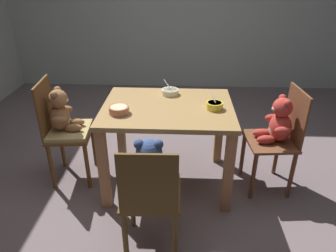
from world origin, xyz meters
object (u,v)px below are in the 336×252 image
Objects in this scene: dining_table at (168,121)px; teddy_chair_near_right at (278,128)px; porridge_bowl_cream_far_center at (170,92)px; porridge_bowl_yellow_near_right at (214,105)px; porridge_bowl_terracotta_near_left at (119,110)px; teddy_chair_near_left at (63,121)px; teddy_chair_near_front at (150,182)px.

teddy_chair_near_right is at bearing -0.91° from dining_table.
porridge_bowl_yellow_near_right is at bearing -38.87° from porridge_bowl_cream_far_center.
porridge_bowl_terracotta_near_left is (-0.37, -0.16, 0.17)m from dining_table.
teddy_chair_near_left is 1.29m from porridge_bowl_yellow_near_right.
teddy_chair_near_left reaches higher than porridge_bowl_cream_far_center.
porridge_bowl_yellow_near_right is (0.44, 0.74, 0.20)m from teddy_chair_near_front.
porridge_bowl_terracotta_near_left is at bearing -156.66° from dining_table.
teddy_chair_near_right is at bearing -53.38° from teddy_chair_near_front.
teddy_chair_near_front is 0.88m from porridge_bowl_yellow_near_right.
porridge_bowl_yellow_near_right is (0.37, -0.04, 0.17)m from dining_table.
porridge_bowl_terracotta_near_left is (-1.27, -0.14, 0.20)m from teddy_chair_near_right.
porridge_bowl_cream_far_center is (0.08, 1.03, 0.19)m from teddy_chair_near_front.
teddy_chair_near_right reaches higher than porridge_bowl_terracotta_near_left.
porridge_bowl_terracotta_near_left reaches higher than dining_table.
teddy_chair_near_right reaches higher than porridge_bowl_yellow_near_right.
teddy_chair_near_right is 0.96m from porridge_bowl_cream_far_center.
porridge_bowl_yellow_near_right is (1.27, -0.07, 0.20)m from teddy_chair_near_left.
dining_table is 1.13× the size of teddy_chair_near_left.
porridge_bowl_cream_far_center is at bearing -21.72° from teddy_chair_near_right.
teddy_chair_near_front is at bearing -49.76° from teddy_chair_near_left.
teddy_chair_near_front is 1.05m from porridge_bowl_cream_far_center.
porridge_bowl_terracotta_near_left is at bearing -170.91° from porridge_bowl_yellow_near_right.
dining_table is at bearing 173.88° from porridge_bowl_yellow_near_right.
dining_table is 7.67× the size of porridge_bowl_yellow_near_right.
teddy_chair_near_left reaches higher than dining_table.
teddy_chair_near_front is 0.71m from porridge_bowl_terracotta_near_left.
porridge_bowl_yellow_near_right is at bearing -2.40° from teddy_chair_near_right.
dining_table is at bearing 23.34° from porridge_bowl_terracotta_near_left.
porridge_bowl_yellow_near_right is (-0.53, -0.03, 0.20)m from teddy_chair_near_right.
teddy_chair_near_right is at bearing -16.60° from porridge_bowl_cream_far_center.
dining_table is 0.41m from porridge_bowl_yellow_near_right.
teddy_chair_near_front is 0.96× the size of teddy_chair_near_left.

